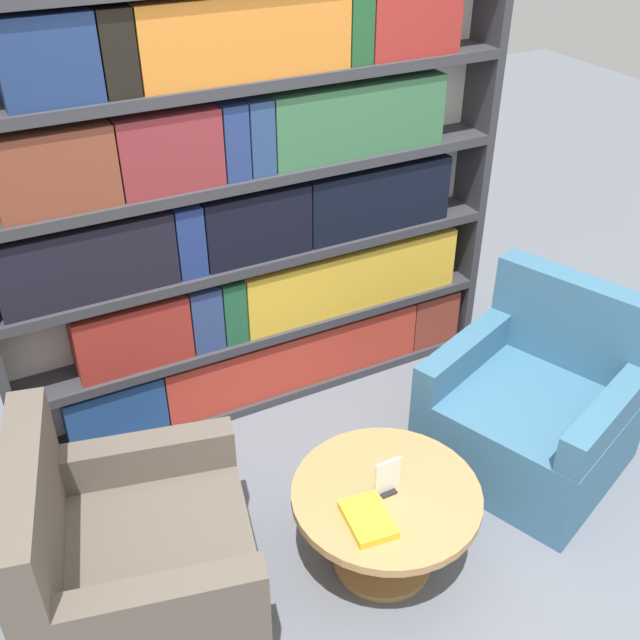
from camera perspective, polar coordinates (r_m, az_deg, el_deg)
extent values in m
plane|color=slate|center=(3.44, 6.50, -19.37)|extent=(14.00, 14.00, 0.00)
cube|color=silver|center=(3.87, -5.69, 8.60)|extent=(2.69, 0.05, 2.23)
cube|color=#333338|center=(4.40, 11.37, 11.18)|extent=(0.05, 0.30, 2.23)
cube|color=#333338|center=(4.35, -4.26, -5.20)|extent=(2.59, 0.30, 0.05)
cube|color=#333338|center=(4.10, -4.50, -0.58)|extent=(2.59, 0.30, 0.05)
cube|color=#333338|center=(3.87, -4.79, 4.92)|extent=(2.59, 0.30, 0.05)
cube|color=#333338|center=(3.68, -5.11, 11.05)|extent=(2.59, 0.30, 0.05)
cube|color=#333338|center=(3.54, -5.48, 17.75)|extent=(2.59, 0.30, 0.05)
cube|color=navy|center=(4.03, -15.41, -6.53)|extent=(0.51, 0.20, 0.34)
cube|color=#B83728|center=(4.27, -2.09, -2.68)|extent=(1.53, 0.20, 0.34)
cube|color=maroon|center=(4.67, 8.24, 0.44)|extent=(0.31, 0.20, 0.34)
cube|color=maroon|center=(3.80, -14.21, -0.97)|extent=(0.57, 0.20, 0.35)
cube|color=navy|center=(3.88, -8.96, 0.44)|extent=(0.16, 0.20, 0.35)
cube|color=#1F5737|center=(3.92, -6.92, 0.99)|extent=(0.12, 0.20, 0.35)
cube|color=gold|center=(4.17, 2.24, 3.41)|extent=(1.29, 0.20, 0.35)
cube|color=black|center=(3.56, -17.45, 4.42)|extent=(0.80, 0.20, 0.35)
cube|color=navy|center=(3.65, -10.19, 6.21)|extent=(0.13, 0.20, 0.35)
cube|color=black|center=(3.75, -5.09, 7.41)|extent=(0.55, 0.20, 0.35)
cube|color=black|center=(4.04, 4.17, 9.41)|extent=(0.83, 0.20, 0.35)
cube|color=brown|center=(3.37, -19.65, 10.79)|extent=(0.50, 0.20, 0.35)
cube|color=maroon|center=(3.46, -11.57, 12.61)|extent=(0.46, 0.20, 0.35)
cube|color=navy|center=(3.55, -6.87, 13.55)|extent=(0.12, 0.20, 0.35)
cube|color=navy|center=(3.59, -4.95, 13.90)|extent=(0.12, 0.20, 0.35)
cube|color=#366A43|center=(3.82, 2.68, 15.16)|extent=(0.93, 0.20, 0.35)
cube|color=navy|center=(3.25, -20.17, 18.22)|extent=(0.38, 0.20, 0.34)
cube|color=black|center=(3.30, -15.42, 19.20)|extent=(0.14, 0.20, 0.34)
cube|color=orange|center=(3.46, -5.90, 20.75)|extent=(0.96, 0.20, 0.34)
cube|color=#1E4E28|center=(3.69, 2.53, 21.67)|extent=(0.11, 0.20, 0.34)
cube|color=maroon|center=(3.85, 6.80, 21.97)|extent=(0.48, 0.20, 0.34)
cube|color=brown|center=(3.24, -12.96, -18.60)|extent=(1.02, 1.03, 0.43)
cube|color=brown|center=(2.94, -21.12, -13.73)|extent=(0.33, 0.87, 0.48)
cube|color=brown|center=(2.76, -11.74, -20.37)|extent=(0.71, 0.27, 0.18)
cube|color=brown|center=(3.27, -12.82, -10.03)|extent=(0.71, 0.27, 0.18)
cube|color=#386684|center=(3.92, 15.51, -7.92)|extent=(1.10, 1.11, 0.43)
cube|color=#386684|center=(3.92, 18.92, -0.17)|extent=(0.44, 0.85, 0.48)
cube|color=#386684|center=(3.81, 10.83, -2.66)|extent=(0.70, 0.37, 0.18)
cube|color=#386684|center=(3.59, 20.91, -7.14)|extent=(0.70, 0.37, 0.18)
cylinder|color=#AD7F4C|center=(3.35, 4.89, -15.71)|extent=(0.14, 0.14, 0.40)
cylinder|color=#AD7F4C|center=(3.49, 4.74, -17.68)|extent=(0.44, 0.44, 0.03)
cylinder|color=#AD7F4C|center=(3.19, 5.07, -13.14)|extent=(0.79, 0.79, 0.04)
cube|color=black|center=(3.18, 5.10, -12.83)|extent=(0.07, 0.06, 0.01)
cube|color=silver|center=(3.12, 5.17, -11.80)|extent=(0.12, 0.01, 0.17)
cube|color=gold|center=(3.05, 3.67, -14.91)|extent=(0.19, 0.25, 0.03)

